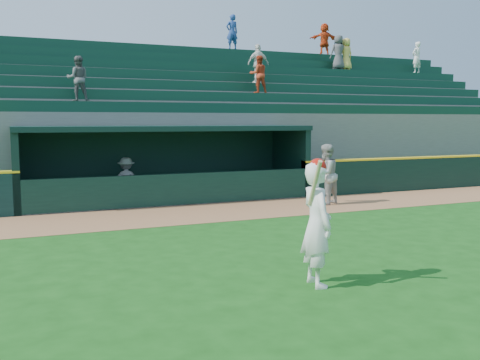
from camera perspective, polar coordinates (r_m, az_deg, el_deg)
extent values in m
plane|color=#154C13|center=(10.80, 3.39, -7.74)|extent=(120.00, 120.00, 0.00)
cube|color=#99653D|center=(15.24, -4.93, -3.58)|extent=(40.00, 3.00, 0.01)
cube|color=black|center=(23.34, 23.46, 0.84)|extent=(15.50, 0.30, 1.20)
cube|color=yellow|center=(23.30, 23.53, 2.38)|extent=(15.50, 0.32, 0.06)
imported|color=#9D9D98|center=(16.93, 9.14, 0.60)|extent=(1.14, 1.04, 1.91)
imported|color=gray|center=(17.66, -12.03, 0.03)|extent=(1.03, 0.72, 1.45)
cube|color=slate|center=(17.88, -7.76, -2.09)|extent=(9.00, 2.60, 0.04)
cube|color=black|center=(17.11, -22.83, 0.90)|extent=(0.20, 2.60, 2.30)
cube|color=black|center=(19.49, 5.34, 1.97)|extent=(0.20, 2.60, 2.30)
cube|color=black|center=(19.00, -8.87, 1.81)|extent=(9.40, 0.20, 2.30)
cube|color=black|center=(17.69, -7.88, 5.49)|extent=(9.40, 2.80, 0.16)
cube|color=black|center=(16.65, -6.66, -1.03)|extent=(9.00, 0.16, 1.00)
cube|color=brown|center=(18.62, -8.44, -1.06)|extent=(8.40, 0.45, 0.10)
cube|color=slate|center=(19.49, -9.27, 2.82)|extent=(34.00, 0.85, 2.91)
cube|color=#0F3828|center=(19.34, -9.27, 7.64)|extent=(34.00, 0.60, 0.36)
cube|color=slate|center=(20.30, -9.87, 3.58)|extent=(34.00, 0.85, 3.36)
cube|color=#0F3828|center=(20.19, -9.89, 8.85)|extent=(34.00, 0.60, 0.36)
cube|color=slate|center=(21.12, -10.42, 4.28)|extent=(34.00, 0.85, 3.81)
cube|color=#0F3828|center=(21.04, -10.46, 9.96)|extent=(34.00, 0.60, 0.36)
cube|color=slate|center=(21.94, -10.93, 4.94)|extent=(34.00, 0.85, 4.26)
cube|color=#0F3828|center=(21.90, -10.99, 10.98)|extent=(34.00, 0.60, 0.36)
cube|color=slate|center=(22.77, -11.40, 5.54)|extent=(34.00, 0.85, 4.71)
cube|color=#0F3828|center=(22.76, -11.48, 11.93)|extent=(34.00, 0.60, 0.36)
cube|color=slate|center=(23.60, -11.85, 6.10)|extent=(34.00, 0.85, 5.16)
cube|color=#0F3828|center=(23.64, -11.94, 12.80)|extent=(34.00, 0.60, 0.36)
cube|color=slate|center=(24.44, -12.26, 6.62)|extent=(34.00, 0.85, 5.61)
cube|color=#0F3828|center=(24.52, -12.37, 13.61)|extent=(34.00, 0.60, 0.36)
cube|color=slate|center=(25.00, -12.51, 6.61)|extent=(34.50, 0.30, 5.61)
imported|color=white|center=(22.76, 1.96, 12.28)|extent=(0.95, 0.40, 1.62)
imported|color=navy|center=(26.17, -0.85, 15.49)|extent=(0.61, 0.41, 1.64)
imported|color=#555555|center=(18.95, -16.91, 10.30)|extent=(0.77, 0.63, 1.50)
imported|color=#E7C451|center=(27.05, 11.25, 13.04)|extent=(0.80, 0.58, 1.53)
imported|color=#DB4218|center=(28.48, 8.98, 14.62)|extent=(1.53, 0.78, 1.58)
imported|color=white|center=(29.70, 18.33, 12.30)|extent=(0.64, 0.48, 1.60)
imported|color=#B0361B|center=(21.78, 1.99, 11.19)|extent=(0.80, 0.66, 1.49)
imported|color=#484848|center=(26.81, 10.45, 13.24)|extent=(0.87, 0.64, 1.64)
imported|color=white|center=(8.58, 8.19, -4.72)|extent=(0.55, 0.77, 1.98)
sphere|color=#BB150A|center=(8.45, 8.29, 1.40)|extent=(0.27, 0.27, 0.27)
cylinder|color=tan|center=(8.20, 8.00, -0.36)|extent=(0.18, 0.52, 0.76)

